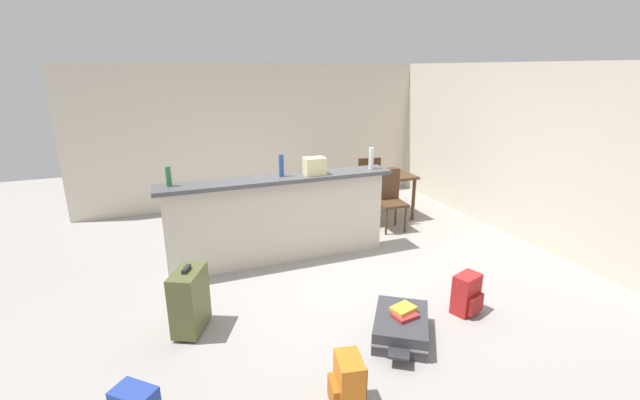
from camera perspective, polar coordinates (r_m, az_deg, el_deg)
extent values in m
cube|color=gray|center=(5.49, 0.92, -9.12)|extent=(13.00, 13.00, 0.05)
cube|color=beige|center=(7.91, -7.54, 8.66)|extent=(6.60, 0.10, 2.50)
cube|color=beige|center=(7.01, 23.84, 6.23)|extent=(0.10, 6.00, 2.50)
cube|color=beige|center=(5.45, -5.36, -2.96)|extent=(2.80, 0.20, 1.08)
cube|color=#4C4C51|center=(5.28, -5.54, 2.80)|extent=(2.96, 0.40, 0.05)
cylinder|color=#2D6B38|center=(5.11, -19.66, 3.01)|extent=(0.06, 0.06, 0.23)
cylinder|color=#284C89|center=(5.27, -5.21, 4.63)|extent=(0.06, 0.06, 0.28)
cylinder|color=silver|center=(5.68, 6.88, 5.56)|extent=(0.07, 0.07, 0.29)
cube|color=beige|center=(5.35, -0.74, 4.56)|extent=(0.26, 0.18, 0.22)
cube|color=#4C331E|center=(7.08, 7.78, 3.25)|extent=(1.10, 0.80, 0.04)
cylinder|color=#4C331E|center=(6.67, 5.37, -0.86)|extent=(0.06, 0.06, 0.70)
cylinder|color=#4C331E|center=(7.15, 12.42, 0.06)|extent=(0.06, 0.06, 0.70)
cylinder|color=#4C331E|center=(7.25, 2.97, 0.70)|extent=(0.06, 0.06, 0.70)
cylinder|color=#4C331E|center=(7.69, 9.64, 1.45)|extent=(0.06, 0.06, 0.70)
cube|color=#4C331E|center=(6.61, 9.62, -0.46)|extent=(0.43, 0.43, 0.04)
cube|color=#4C331E|center=(6.69, 9.04, 2.10)|extent=(0.40, 0.06, 0.48)
cylinder|color=#4C331E|center=(6.48, 8.89, -2.90)|extent=(0.04, 0.04, 0.41)
cylinder|color=#4C331E|center=(6.62, 11.38, -2.59)|extent=(0.04, 0.04, 0.41)
cylinder|color=#4C331E|center=(6.75, 7.70, -2.02)|extent=(0.04, 0.04, 0.41)
cylinder|color=#4C331E|center=(6.88, 10.12, -1.74)|extent=(0.04, 0.04, 0.41)
cube|color=#4C331E|center=(7.70, 6.15, 2.24)|extent=(0.46, 0.46, 0.04)
cube|color=#4C331E|center=(7.47, 6.62, 3.81)|extent=(0.40, 0.11, 0.48)
cylinder|color=#4C331E|center=(7.96, 6.85, 1.02)|extent=(0.04, 0.04, 0.41)
cylinder|color=#4C331E|center=(7.87, 4.64, 0.90)|extent=(0.04, 0.04, 0.41)
cylinder|color=#4C331E|center=(7.67, 7.59, 0.36)|extent=(0.04, 0.04, 0.41)
cylinder|color=#4C331E|center=(7.57, 5.29, 0.23)|extent=(0.04, 0.04, 0.41)
cube|color=#38383D|center=(4.21, 10.79, -16.33)|extent=(0.78, 0.83, 0.22)
cube|color=gray|center=(4.21, 10.79, -16.33)|extent=(0.80, 0.85, 0.02)
cube|color=#2D2D33|center=(3.87, 10.52, -19.65)|extent=(0.23, 0.22, 0.02)
cube|color=red|center=(4.70, 19.00, -11.79)|extent=(0.32, 0.26, 0.42)
cube|color=maroon|center=(4.69, 20.08, -13.00)|extent=(0.23, 0.13, 0.19)
cube|color=black|center=(4.70, 17.46, -11.92)|extent=(0.04, 0.03, 0.36)
cube|color=black|center=(4.80, 18.39, -11.33)|extent=(0.04, 0.03, 0.36)
cube|color=#51562D|center=(4.29, -17.10, -12.69)|extent=(0.41, 0.50, 0.60)
cylinder|color=black|center=(4.30, -17.69, -17.40)|extent=(0.05, 0.07, 0.06)
cylinder|color=black|center=(4.59, -15.87, -14.80)|extent=(0.05, 0.07, 0.06)
cube|color=#232328|center=(4.14, -17.49, -8.84)|extent=(0.10, 0.14, 0.04)
cube|color=orange|center=(3.40, 3.92, -23.27)|extent=(0.23, 0.31, 0.42)
cube|color=#AB5918|center=(3.43, 1.93, -24.45)|extent=(0.10, 0.23, 0.19)
cube|color=black|center=(3.49, 5.33, -22.55)|extent=(0.03, 0.04, 0.36)
cube|color=black|center=(3.38, 6.02, -24.03)|extent=(0.03, 0.04, 0.36)
cube|color=#AD2D2D|center=(4.13, 11.36, -14.96)|extent=(0.24, 0.19, 0.03)
cube|color=gold|center=(4.17, 11.11, -14.08)|extent=(0.26, 0.21, 0.03)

